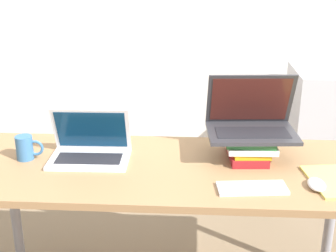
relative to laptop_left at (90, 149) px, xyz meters
name	(u,v)px	position (x,y,z in m)	size (l,w,h in m)	color
desk	(166,183)	(0.33, -0.05, -0.13)	(1.72, 0.66, 0.75)	#9E754C
laptop_left	(90,149)	(0.00, 0.00, 0.00)	(0.34, 0.23, 0.22)	silver
book_stack	(249,146)	(0.69, 0.05, 0.01)	(0.22, 0.24, 0.11)	maroon
laptop_on_books	(251,122)	(0.69, 0.08, 0.11)	(0.39, 0.29, 0.26)	#333338
wireless_keyboard	(252,188)	(0.67, -0.24, -0.04)	(0.27, 0.13, 0.01)	silver
mouse	(317,184)	(0.92, -0.21, -0.03)	(0.07, 0.11, 0.03)	white
mug	(26,148)	(-0.28, -0.02, 0.01)	(0.12, 0.07, 0.11)	teal
mini_fridge	(326,136)	(1.32, 1.11, -0.35)	(0.49, 0.51, 0.89)	silver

